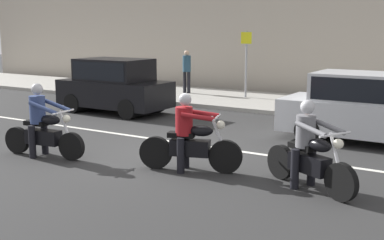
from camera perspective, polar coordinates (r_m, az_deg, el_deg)
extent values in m
plane|color=#2A2A2A|center=(11.31, -1.82, -3.80)|extent=(80.00, 80.00, 0.00)
cube|color=#99968E|center=(18.36, 12.21, 1.73)|extent=(40.00, 4.40, 0.14)
cube|color=silver|center=(11.81, 2.53, -3.17)|extent=(18.00, 0.14, 0.01)
cylinder|color=black|center=(10.94, -13.63, -2.95)|extent=(0.62, 0.21, 0.60)
cylinder|color=black|center=(11.89, -19.37, -2.19)|extent=(0.62, 0.21, 0.60)
cylinder|color=silver|center=(10.93, -14.21, -1.02)|extent=(0.37, 0.11, 0.79)
cube|color=black|center=(11.37, -16.66, -1.87)|extent=(0.85, 0.39, 0.32)
ellipsoid|color=black|center=(11.16, -15.90, 0.02)|extent=(0.51, 0.31, 0.22)
cube|color=black|center=(11.43, -17.43, -0.33)|extent=(0.55, 0.31, 0.10)
cylinder|color=silver|center=(10.91, -14.55, 0.90)|extent=(0.14, 0.70, 0.04)
sphere|color=silver|center=(10.88, -14.18, 0.15)|extent=(0.17, 0.17, 0.17)
cylinder|color=silver|center=(11.71, -17.25, -2.16)|extent=(0.70, 0.17, 0.07)
cylinder|color=black|center=(11.33, -17.83, -2.40)|extent=(0.17, 0.17, 0.72)
cylinder|color=black|center=(11.63, -16.53, -2.02)|extent=(0.17, 0.17, 0.72)
cylinder|color=navy|center=(11.34, -17.28, 1.15)|extent=(0.39, 0.39, 0.60)
cylinder|color=navy|center=(10.94, -16.70, 1.32)|extent=(0.72, 0.19, 0.27)
cylinder|color=navy|center=(11.27, -15.25, 1.65)|extent=(0.72, 0.19, 0.27)
sphere|color=tan|center=(11.27, -17.32, 3.26)|extent=(0.20, 0.20, 0.20)
sphere|color=#B7B7BC|center=(11.27, -17.33, 3.41)|extent=(0.25, 0.25, 0.25)
cylinder|color=black|center=(9.70, 3.85, -4.22)|extent=(0.66, 0.33, 0.66)
cylinder|color=black|center=(10.02, -4.17, -3.74)|extent=(0.66, 0.33, 0.66)
cylinder|color=silver|center=(9.63, 3.18, -1.97)|extent=(0.37, 0.17, 0.82)
cube|color=black|center=(9.81, -0.23, -3.19)|extent=(0.83, 0.51, 0.32)
ellipsoid|color=black|center=(9.68, 1.04, -1.24)|extent=(0.53, 0.38, 0.22)
cube|color=black|center=(9.79, -1.25, -1.70)|extent=(0.57, 0.39, 0.10)
cylinder|color=silver|center=(9.57, 2.85, 0.28)|extent=(0.26, 0.68, 0.04)
sphere|color=silver|center=(9.58, 3.31, -0.56)|extent=(0.17, 0.17, 0.17)
cylinder|color=silver|center=(10.06, -1.68, -3.55)|extent=(0.69, 0.29, 0.07)
cylinder|color=black|center=(9.68, -1.31, -4.10)|extent=(0.19, 0.19, 0.70)
cylinder|color=black|center=(10.06, -0.73, -3.55)|extent=(0.19, 0.19, 0.70)
cylinder|color=maroon|center=(9.72, -0.92, -0.12)|extent=(0.43, 0.43, 0.55)
cylinder|color=maroon|center=(9.41, 0.67, 0.34)|extent=(0.65, 0.30, 0.16)
cylinder|color=maroon|center=(9.84, 1.23, 0.78)|extent=(0.65, 0.30, 0.16)
sphere|color=tan|center=(9.65, -0.81, 2.19)|extent=(0.20, 0.20, 0.20)
sphere|color=#B7B7BC|center=(9.65, -0.81, 2.37)|extent=(0.25, 0.25, 0.25)
cylinder|color=black|center=(8.51, 16.71, -6.83)|extent=(0.63, 0.40, 0.64)
cylinder|color=black|center=(9.50, 10.15, -4.74)|extent=(0.63, 0.40, 0.64)
cylinder|color=silver|center=(8.48, 16.24, -4.19)|extent=(0.36, 0.22, 0.82)
cube|color=black|center=(8.95, 13.28, -4.88)|extent=(0.84, 0.61, 0.32)
ellipsoid|color=black|center=(8.71, 14.39, -2.83)|extent=(0.54, 0.43, 0.22)
cube|color=black|center=(9.01, 12.55, -2.97)|extent=(0.57, 0.45, 0.10)
cylinder|color=silver|center=(8.43, 16.07, -1.61)|extent=(0.35, 0.64, 0.04)
sphere|color=silver|center=(8.41, 16.43, -2.64)|extent=(0.17, 0.17, 0.17)
cylinder|color=silver|center=(9.29, 12.66, -5.04)|extent=(0.66, 0.38, 0.07)
cylinder|color=black|center=(8.94, 11.70, -5.53)|extent=(0.20, 0.20, 0.71)
cylinder|color=black|center=(9.21, 13.53, -5.13)|extent=(0.20, 0.20, 0.71)
cylinder|color=slate|center=(8.90, 12.89, -1.27)|extent=(0.46, 0.46, 0.57)
cylinder|color=slate|center=(8.49, 13.42, -1.04)|extent=(0.65, 0.39, 0.19)
cylinder|color=slate|center=(8.81, 15.46, -0.74)|extent=(0.65, 0.39, 0.19)
sphere|color=tan|center=(8.82, 13.08, 1.27)|extent=(0.20, 0.20, 0.20)
sphere|color=#B7B7BC|center=(8.81, 13.09, 1.46)|extent=(0.25, 0.25, 0.25)
cube|color=black|center=(16.77, -8.84, 3.06)|extent=(3.77, 1.70, 0.84)
cube|color=black|center=(16.69, -8.92, 5.72)|extent=(2.34, 1.56, 0.72)
cube|color=black|center=(16.69, -8.92, 5.72)|extent=(2.15, 1.59, 0.58)
cylinder|color=black|center=(16.08, -5.65, 1.60)|extent=(0.64, 1.76, 0.64)
cylinder|color=black|center=(17.59, -11.69, 2.20)|extent=(0.64, 1.76, 0.64)
cube|color=#B2B5BA|center=(12.86, 20.22, 0.21)|extent=(4.49, 1.76, 0.80)
cube|color=#B2B5BA|center=(12.81, 19.45, 3.57)|extent=(2.47, 1.62, 0.68)
cube|color=black|center=(12.81, 19.45, 3.57)|extent=(2.27, 1.65, 0.54)
cylinder|color=black|center=(13.26, 14.26, -0.57)|extent=(0.64, 1.82, 0.64)
cylinder|color=gray|center=(19.40, 6.22, 6.33)|extent=(0.08, 0.08, 2.53)
cube|color=yellow|center=(19.33, 6.24, 9.33)|extent=(0.44, 0.03, 0.44)
cylinder|color=black|center=(20.72, -0.84, 4.36)|extent=(0.14, 0.14, 0.88)
cylinder|color=black|center=(20.61, -0.37, 4.33)|extent=(0.14, 0.14, 0.88)
cylinder|color=#234256|center=(20.59, -0.61, 6.47)|extent=(0.34, 0.34, 0.66)
sphere|color=tan|center=(20.57, -0.62, 7.67)|extent=(0.21, 0.21, 0.21)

